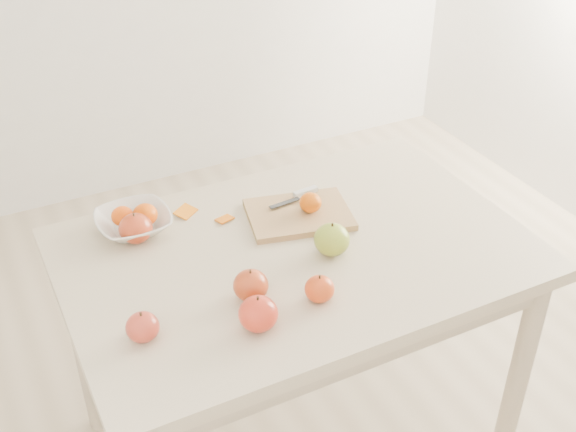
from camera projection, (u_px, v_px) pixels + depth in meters
name	position (u px, v px, depth m)	size (l,w,h in m)	color
table	(296.00, 278.00, 1.93)	(1.20, 0.80, 0.75)	beige
cutting_board	(299.00, 215.00, 1.99)	(0.28, 0.20, 0.02)	tan
board_tangerine	(310.00, 203.00, 1.98)	(0.06, 0.06, 0.05)	orange
fruit_bowl	(134.00, 223.00, 1.93)	(0.20, 0.20, 0.05)	white
bowl_tangerine_near	(122.00, 216.00, 1.92)	(0.06, 0.06, 0.05)	#E94A08
bowl_tangerine_far	(145.00, 215.00, 1.92)	(0.07, 0.07, 0.06)	#E95208
orange_peel_a	(186.00, 213.00, 2.01)	(0.06, 0.04, 0.00)	orange
orange_peel_b	(225.00, 220.00, 1.98)	(0.04, 0.04, 0.00)	orange
paring_knife	(302.00, 194.00, 2.05)	(0.17, 0.05, 0.01)	silver
apple_green	(332.00, 239.00, 1.84)	(0.09, 0.09, 0.08)	olive
apple_red_d	(143.00, 327.00, 1.58)	(0.07, 0.07, 0.07)	maroon
apple_red_c	(258.00, 314.00, 1.60)	(0.09, 0.09, 0.08)	maroon
apple_red_a	(136.00, 228.00, 1.88)	(0.09, 0.09, 0.08)	maroon
apple_red_e	(319.00, 289.00, 1.69)	(0.07, 0.07, 0.06)	#9D0B13
apple_red_b	(251.00, 285.00, 1.69)	(0.08, 0.08, 0.08)	maroon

